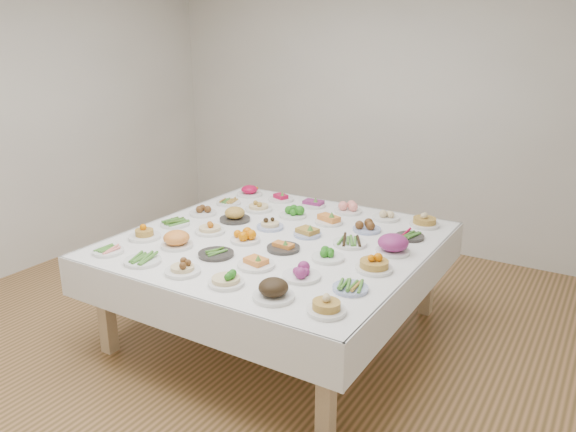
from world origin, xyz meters
The scene contains 38 objects.
room_envelope centered at (0.00, 0.00, 1.83)m, with size 5.02×5.02×2.81m.
display_table centered at (0.21, 0.21, 0.68)m, with size 2.12×2.12×0.75m.
dish_0 centered at (-0.62, -0.63, 0.77)m, with size 0.21×0.21×0.05m.
dish_1 centered at (-0.29, -0.63, 0.78)m, with size 0.24×0.24×0.06m.
dish_2 centered at (0.04, -0.62, 0.81)m, with size 0.22×0.22×0.13m.
dish_3 centered at (0.37, -0.61, 0.81)m, with size 0.21×0.21×0.13m.
dish_4 centered at (0.71, -0.62, 0.82)m, with size 0.27×0.27×0.15m.
dish_5 centered at (1.04, -0.61, 0.80)m, with size 0.21×0.21×0.11m.
dish_6 centered at (-0.61, -0.29, 0.80)m, with size 0.23×0.23×0.12m.
dish_7 centered at (-0.30, -0.30, 0.82)m, with size 0.24×0.24×0.14m.
dish_8 centered at (0.04, -0.28, 0.77)m, with size 0.23×0.23×0.05m.
dish_9 centered at (0.37, -0.30, 0.79)m, with size 0.24×0.24×0.10m.
dish_10 centered at (0.70, -0.30, 0.80)m, with size 0.23×0.23×0.10m.
dish_11 centered at (1.03, -0.30, 0.77)m, with size 0.21×0.21×0.05m.
dish_12 centered at (-0.63, 0.04, 0.77)m, with size 0.22×0.22×0.05m.
dish_13 centered at (-0.28, 0.05, 0.81)m, with size 0.22×0.22×0.12m.
dish_14 centered at (0.05, 0.04, 0.80)m, with size 0.22×0.22×0.10m.
dish_15 centered at (0.36, 0.04, 0.78)m, with size 0.22×0.22×0.09m.
dish_16 centered at (0.70, 0.05, 0.78)m, with size 0.21×0.21×0.08m.
dish_17 centered at (1.03, 0.04, 0.82)m, with size 0.23×0.23×0.15m.
dish_18 centered at (-0.62, 0.37, 0.78)m, with size 0.22×0.22×0.09m.
dish_19 centered at (-0.30, 0.37, 0.81)m, with size 0.24×0.24×0.13m.
dish_20 centered at (0.04, 0.37, 0.80)m, with size 0.20×0.20×0.10m.
dish_21 centered at (0.37, 0.37, 0.79)m, with size 0.20×0.20×0.10m.
dish_22 centered at (0.71, 0.36, 0.78)m, with size 0.26×0.24×0.06m.
dish_23 centered at (1.03, 0.38, 0.82)m, with size 0.26×0.26×0.15m.
dish_24 centered at (-0.62, 0.71, 0.77)m, with size 0.21×0.21×0.05m.
dish_25 centered at (-0.29, 0.70, 0.80)m, with size 0.23×0.23×0.12m.
dish_26 centered at (0.05, 0.70, 0.80)m, with size 0.22×0.22×0.10m.
dish_27 centered at (0.37, 0.70, 0.79)m, with size 0.22×0.22×0.10m.
dish_28 centered at (0.70, 0.69, 0.80)m, with size 0.21×0.21×0.10m.
dish_29 centered at (1.03, 0.71, 0.77)m, with size 0.20×0.20×0.05m.
dish_30 centered at (-0.62, 1.03, 0.81)m, with size 0.23×0.23×0.13m.
dish_31 centered at (-0.28, 1.04, 0.78)m, with size 0.22×0.22×0.08m.
dish_32 centered at (0.05, 1.04, 0.78)m, with size 0.20×0.20×0.09m.
dish_33 centered at (0.38, 1.04, 0.80)m, with size 0.24×0.24×0.11m.
dish_34 centered at (0.71, 1.03, 0.78)m, with size 0.21×0.21×0.08m.
dish_35 centered at (1.03, 1.03, 0.81)m, with size 0.22×0.22×0.13m.
Camera 1 is at (2.26, -3.00, 2.17)m, focal length 35.00 mm.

